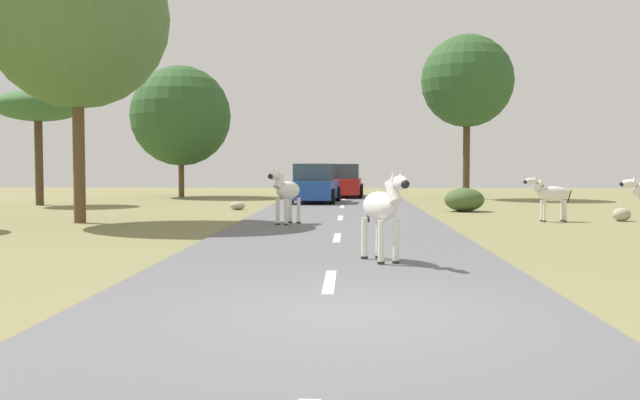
{
  "coord_description": "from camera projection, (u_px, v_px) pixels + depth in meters",
  "views": [
    {
      "loc": [
        -0.06,
        -7.83,
        1.71
      ],
      "look_at": [
        -0.93,
        12.66,
        0.69
      ],
      "focal_mm": 38.86,
      "sensor_mm": 36.0,
      "label": 1
    }
  ],
  "objects": [
    {
      "name": "ground_plane",
      "position": [
        354.0,
        316.0,
        7.89
      ],
      "size": [
        90.0,
        90.0,
        0.0
      ],
      "primitive_type": "plane",
      "color": "olive"
    },
    {
      "name": "lane_markings",
      "position": [
        321.0,
        332.0,
        6.91
      ],
      "size": [
        0.16,
        56.0,
        0.01
      ],
      "color": "silver",
      "rests_on": "road"
    },
    {
      "name": "tree_0",
      "position": [
        38.0,
        107.0,
        29.52
      ],
      "size": [
        3.74,
        3.74,
        4.91
      ],
      "color": "#4C3823",
      "rests_on": "ground_plane"
    },
    {
      "name": "rock_2",
      "position": [
        622.0,
        215.0,
        21.24
      ],
      "size": [
        0.55,
        0.49,
        0.41
      ],
      "primitive_type": "ellipsoid",
      "color": "#A89E8C",
      "rests_on": "ground_plane"
    },
    {
      "name": "bush_0",
      "position": [
        464.0,
        200.0,
        25.71
      ],
      "size": [
        1.46,
        1.32,
        0.88
      ],
      "primitive_type": "ellipsoid",
      "color": "#425B2D",
      "rests_on": "ground_plane"
    },
    {
      "name": "tree_4",
      "position": [
        467.0,
        81.0,
        35.05
      ],
      "size": [
        4.67,
        4.67,
        8.33
      ],
      "color": "#4C3823",
      "rests_on": "ground_plane"
    },
    {
      "name": "zebra_2",
      "position": [
        551.0,
        194.0,
        21.04
      ],
      "size": [
        1.48,
        0.43,
        1.4
      ],
      "rotation": [
        0.0,
        0.0,
        1.62
      ],
      "color": "silver",
      "rests_on": "ground_plane"
    },
    {
      "name": "rock_0",
      "position": [
        237.0,
        206.0,
        26.71
      ],
      "size": [
        0.6,
        0.43,
        0.31
      ],
      "primitive_type": "ellipsoid",
      "color": "#A89E8C",
      "rests_on": "ground_plane"
    },
    {
      "name": "car_0",
      "position": [
        315.0,
        185.0,
        31.0
      ],
      "size": [
        2.26,
        4.45,
        1.74
      ],
      "rotation": [
        0.0,
        0.0,
        -0.07
      ],
      "color": "#1E479E",
      "rests_on": "road"
    },
    {
      "name": "road",
      "position": [
        325.0,
        313.0,
        7.91
      ],
      "size": [
        6.0,
        64.0,
        0.05
      ],
      "primitive_type": "cube",
      "color": "slate",
      "rests_on": "ground_plane"
    },
    {
      "name": "tree_3",
      "position": [
        77.0,
        17.0,
        20.3
      ],
      "size": [
        5.39,
        5.39,
        8.78
      ],
      "color": "brown",
      "rests_on": "ground_plane"
    },
    {
      "name": "car_1",
      "position": [
        343.0,
        182.0,
        36.31
      ],
      "size": [
        2.14,
        4.4,
        1.74
      ],
      "rotation": [
        0.0,
        0.0,
        -0.04
      ],
      "color": "red",
      "rests_on": "road"
    },
    {
      "name": "zebra_0",
      "position": [
        382.0,
        208.0,
        11.88
      ],
      "size": [
        0.87,
        1.58,
        1.57
      ],
      "rotation": [
        0.0,
        0.0,
        3.52
      ],
      "color": "silver",
      "rests_on": "road"
    },
    {
      "name": "zebra_1",
      "position": [
        287.0,
        191.0,
        19.49
      ],
      "size": [
        0.93,
        1.57,
        1.57
      ],
      "rotation": [
        0.0,
        0.0,
        2.71
      ],
      "color": "silver",
      "rests_on": "road"
    },
    {
      "name": "tree_5",
      "position": [
        181.0,
        116.0,
        37.23
      ],
      "size": [
        5.38,
        5.38,
        7.07
      ],
      "color": "brown",
      "rests_on": "ground_plane"
    }
  ]
}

